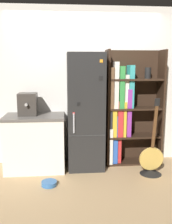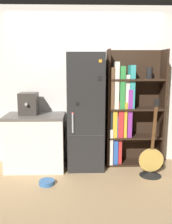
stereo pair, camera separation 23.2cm
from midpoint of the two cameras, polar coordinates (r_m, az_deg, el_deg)
name	(u,v)px [view 2 (the right image)]	position (r m, az deg, el deg)	size (l,w,h in m)	color
ground_plane	(86,170)	(4.09, 1.63, -13.21)	(16.00, 16.00, 0.00)	tan
wall_back	(85,87)	(4.24, 1.34, 5.83)	(8.00, 0.05, 2.60)	silver
refrigerator	(85,112)	(3.98, 1.55, 0.04)	(0.57, 0.58, 1.84)	black
bookshelf	(126,111)	(4.21, 10.69, 0.29)	(0.93, 0.35, 1.90)	black
kitchen_counter	(36,141)	(4.11, -9.84, -6.66)	(0.94, 0.62, 0.88)	silver
espresso_machine	(29,104)	(4.03, -11.38, 1.89)	(0.28, 0.34, 0.35)	#38332D
guitar	(151,165)	(4.00, 16.26, -11.56)	(0.37, 0.33, 1.19)	black
pet_bowl	(47,182)	(3.66, -7.10, -15.64)	(0.22, 0.22, 0.06)	#3366A5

